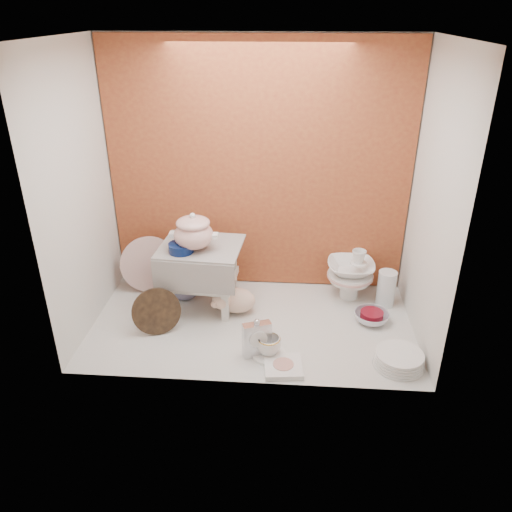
{
  "coord_description": "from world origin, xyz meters",
  "views": [
    {
      "loc": [
        0.2,
        -2.37,
        1.62
      ],
      "look_at": [
        0.02,
        0.02,
        0.42
      ],
      "focal_mm": 35.2,
      "sensor_mm": 36.0,
      "label": 1
    }
  ],
  "objects_px": {
    "soup_tureen": "(193,231)",
    "dinner_plate_stack": "(399,359)",
    "step_stool": "(202,277)",
    "crystal_bowl": "(371,317)",
    "mantel_clock": "(257,338)",
    "plush_pig": "(237,300)",
    "gold_rim_teacup": "(269,345)",
    "porcelain_tower": "(350,274)",
    "blue_white_vase": "(184,280)",
    "floral_platter": "(149,264)"
  },
  "relations": [
    {
      "from": "step_stool",
      "to": "plush_pig",
      "type": "height_order",
      "value": "step_stool"
    },
    {
      "from": "porcelain_tower",
      "to": "floral_platter",
      "type": "bearing_deg",
      "value": 179.72
    },
    {
      "from": "blue_white_vase",
      "to": "crystal_bowl",
      "type": "xyz_separation_m",
      "value": [
        1.12,
        -0.2,
        -0.08
      ]
    },
    {
      "from": "step_stool",
      "to": "gold_rim_teacup",
      "type": "xyz_separation_m",
      "value": [
        0.41,
        -0.45,
        -0.14
      ]
    },
    {
      "from": "soup_tureen",
      "to": "mantel_clock",
      "type": "bearing_deg",
      "value": -46.68
    },
    {
      "from": "plush_pig",
      "to": "gold_rim_teacup",
      "type": "relative_size",
      "value": 2.23
    },
    {
      "from": "step_stool",
      "to": "soup_tureen",
      "type": "xyz_separation_m",
      "value": [
        -0.03,
        -0.05,
        0.31
      ]
    },
    {
      "from": "step_stool",
      "to": "crystal_bowl",
      "type": "relative_size",
      "value": 2.35
    },
    {
      "from": "floral_platter",
      "to": "soup_tureen",
      "type": "bearing_deg",
      "value": -33.59
    },
    {
      "from": "gold_rim_teacup",
      "to": "plush_pig",
      "type": "bearing_deg",
      "value": 117.8
    },
    {
      "from": "blue_white_vase",
      "to": "plush_pig",
      "type": "height_order",
      "value": "blue_white_vase"
    },
    {
      "from": "mantel_clock",
      "to": "plush_pig",
      "type": "xyz_separation_m",
      "value": [
        -0.15,
        0.4,
        -0.02
      ]
    },
    {
      "from": "floral_platter",
      "to": "crystal_bowl",
      "type": "height_order",
      "value": "floral_platter"
    },
    {
      "from": "crystal_bowl",
      "to": "dinner_plate_stack",
      "type": "bearing_deg",
      "value": -77.35
    },
    {
      "from": "soup_tureen",
      "to": "blue_white_vase",
      "type": "distance_m",
      "value": 0.44
    },
    {
      "from": "floral_platter",
      "to": "mantel_clock",
      "type": "relative_size",
      "value": 1.67
    },
    {
      "from": "step_stool",
      "to": "floral_platter",
      "type": "height_order",
      "value": "step_stool"
    },
    {
      "from": "soup_tureen",
      "to": "mantel_clock",
      "type": "xyz_separation_m",
      "value": [
        0.38,
        -0.4,
        -0.4
      ]
    },
    {
      "from": "soup_tureen",
      "to": "dinner_plate_stack",
      "type": "height_order",
      "value": "soup_tureen"
    },
    {
      "from": "step_stool",
      "to": "porcelain_tower",
      "type": "relative_size",
      "value": 1.41
    },
    {
      "from": "soup_tureen",
      "to": "dinner_plate_stack",
      "type": "relative_size",
      "value": 1.01
    },
    {
      "from": "mantel_clock",
      "to": "floral_platter",
      "type": "bearing_deg",
      "value": 117.87
    },
    {
      "from": "step_stool",
      "to": "blue_white_vase",
      "type": "distance_m",
      "value": 0.19
    },
    {
      "from": "blue_white_vase",
      "to": "gold_rim_teacup",
      "type": "distance_m",
      "value": 0.78
    },
    {
      "from": "blue_white_vase",
      "to": "porcelain_tower",
      "type": "xyz_separation_m",
      "value": [
        1.01,
        0.07,
        0.05
      ]
    },
    {
      "from": "soup_tureen",
      "to": "crystal_bowl",
      "type": "distance_m",
      "value": 1.12
    },
    {
      "from": "plush_pig",
      "to": "blue_white_vase",
      "type": "bearing_deg",
      "value": 138.59
    },
    {
      "from": "step_stool",
      "to": "gold_rim_teacup",
      "type": "height_order",
      "value": "step_stool"
    },
    {
      "from": "soup_tureen",
      "to": "porcelain_tower",
      "type": "relative_size",
      "value": 0.8
    },
    {
      "from": "soup_tureen",
      "to": "dinner_plate_stack",
      "type": "xyz_separation_m",
      "value": [
        1.09,
        -0.43,
        -0.47
      ]
    },
    {
      "from": "floral_platter",
      "to": "mantel_clock",
      "type": "xyz_separation_m",
      "value": [
        0.72,
        -0.63,
        -0.07
      ]
    },
    {
      "from": "blue_white_vase",
      "to": "plush_pig",
      "type": "distance_m",
      "value": 0.38
    },
    {
      "from": "floral_platter",
      "to": "porcelain_tower",
      "type": "xyz_separation_m",
      "value": [
        1.24,
        -0.01,
        -0.01
      ]
    },
    {
      "from": "crystal_bowl",
      "to": "gold_rim_teacup",
      "type": "bearing_deg",
      "value": -148.49
    },
    {
      "from": "crystal_bowl",
      "to": "porcelain_tower",
      "type": "distance_m",
      "value": 0.32
    },
    {
      "from": "step_stool",
      "to": "crystal_bowl",
      "type": "height_order",
      "value": "step_stool"
    },
    {
      "from": "soup_tureen",
      "to": "mantel_clock",
      "type": "height_order",
      "value": "soup_tureen"
    },
    {
      "from": "blue_white_vase",
      "to": "mantel_clock",
      "type": "relative_size",
      "value": 1.07
    },
    {
      "from": "step_stool",
      "to": "floral_platter",
      "type": "distance_m",
      "value": 0.41
    },
    {
      "from": "soup_tureen",
      "to": "mantel_clock",
      "type": "distance_m",
      "value": 0.68
    },
    {
      "from": "blue_white_vase",
      "to": "gold_rim_teacup",
      "type": "height_order",
      "value": "blue_white_vase"
    },
    {
      "from": "soup_tureen",
      "to": "porcelain_tower",
      "type": "bearing_deg",
      "value": 13.67
    },
    {
      "from": "crystal_bowl",
      "to": "soup_tureen",
      "type": "bearing_deg",
      "value": 177.07
    },
    {
      "from": "crystal_bowl",
      "to": "floral_platter",
      "type": "bearing_deg",
      "value": 168.38
    },
    {
      "from": "soup_tureen",
      "to": "gold_rim_teacup",
      "type": "xyz_separation_m",
      "value": [
        0.44,
        -0.4,
        -0.45
      ]
    },
    {
      "from": "blue_white_vase",
      "to": "mantel_clock",
      "type": "bearing_deg",
      "value": -48.55
    },
    {
      "from": "blue_white_vase",
      "to": "dinner_plate_stack",
      "type": "distance_m",
      "value": 1.34
    },
    {
      "from": "mantel_clock",
      "to": "crystal_bowl",
      "type": "relative_size",
      "value": 1.09
    },
    {
      "from": "blue_white_vase",
      "to": "porcelain_tower",
      "type": "relative_size",
      "value": 0.7
    },
    {
      "from": "dinner_plate_stack",
      "to": "soup_tureen",
      "type": "bearing_deg",
      "value": 158.38
    }
  ]
}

